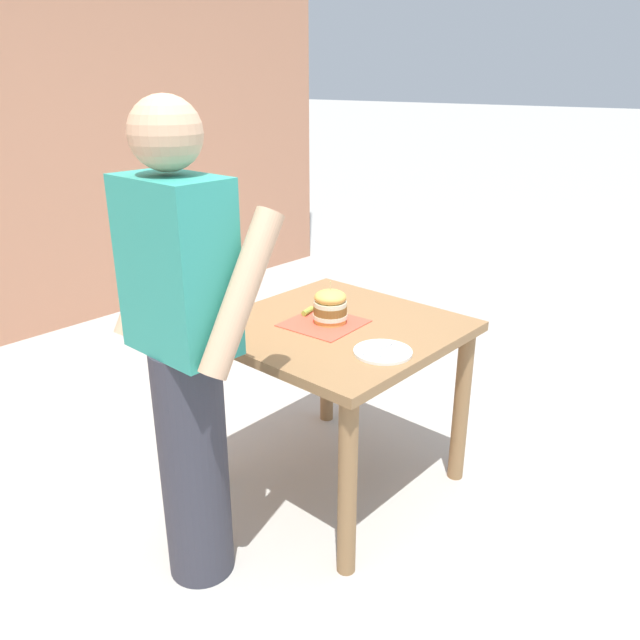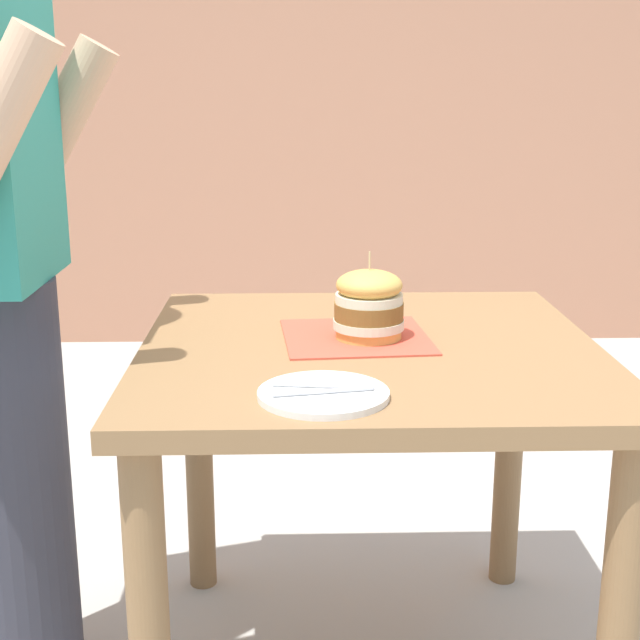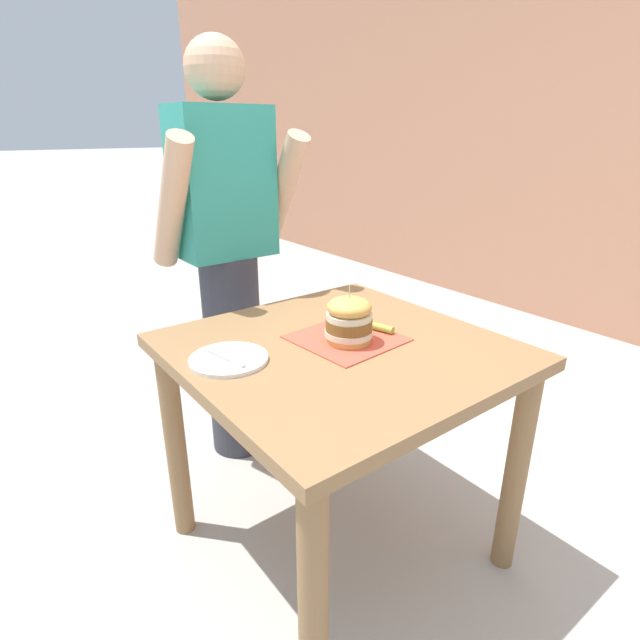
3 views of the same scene
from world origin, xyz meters
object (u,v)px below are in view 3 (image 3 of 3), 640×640
Objects in this scene: patio_table at (340,385)px; diner_across_table at (228,259)px; side_plate_with_forks at (229,359)px; parked_car_near_curb at (297,160)px; sandwich at (348,319)px; pickle_spear at (383,328)px.

diner_across_table is (0.02, 0.74, 0.25)m from patio_table.
side_plate_with_forks is (-0.32, 0.10, 0.14)m from patio_table.
diner_across_table is at bearing -126.40° from parked_car_near_curb.
sandwich is 0.11× the size of diner_across_table.
parked_car_near_curb reaches higher than sandwich.
patio_table is at bearing -18.01° from side_plate_with_forks.
diner_across_table is 0.40× the size of parked_car_near_curb.
patio_table is 0.54× the size of diner_across_table.
sandwich is at bearing 175.52° from pickle_spear.
patio_table is at bearing 177.36° from pickle_spear.
parked_car_near_curb is (5.77, 7.83, -0.16)m from diner_across_table.
parked_car_near_curb reaches higher than side_plate_with_forks.
patio_table is 0.78m from diner_across_table.
pickle_spear is 10.25m from parked_car_near_curb.
diner_across_table reaches higher than side_plate_with_forks.
sandwich is (0.03, 0.00, 0.21)m from patio_table.
patio_table is 12.65× the size of pickle_spear.
patio_table is 4.16× the size of side_plate_with_forks.
parked_car_near_curb is at bearing 53.60° from diner_across_table.
pickle_spear is at bearing -2.64° from patio_table.
sandwich is 0.15m from pickle_spear.
pickle_spear is 0.33× the size of side_plate_with_forks.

